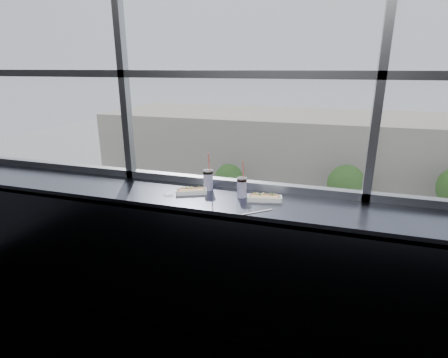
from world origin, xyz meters
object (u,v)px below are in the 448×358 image
(loose_straw, at_px, (257,212))
(car_near_a, at_px, (120,245))
(tree_center, at_px, (346,183))
(hotdog_tray_right, at_px, (264,198))
(pedestrian_c, at_px, (383,215))
(soda_cup_right, at_px, (242,186))
(pedestrian_d, at_px, (408,212))
(wrapper, at_px, (168,194))
(soda_cup_left, at_px, (208,179))
(car_far_b, at_px, (341,226))
(car_near_b, at_px, (181,255))
(car_far_a, at_px, (217,211))
(tree_left, at_px, (229,178))
(hotdog_tray_left, at_px, (191,191))

(loose_straw, bearing_deg, car_near_a, 87.87)
(loose_straw, xyz_separation_m, tree_center, (1.98, 28.48, -8.68))
(hotdog_tray_right, bearing_deg, pedestrian_c, 67.34)
(hotdog_tray_right, bearing_deg, loose_straw, -102.94)
(hotdog_tray_right, distance_m, soda_cup_right, 0.20)
(pedestrian_d, bearing_deg, wrapper, 164.49)
(hotdog_tray_right, distance_m, soda_cup_left, 0.50)
(hotdog_tray_right, xyz_separation_m, car_far_b, (1.75, 24.25, -10.98))
(car_near_a, bearing_deg, tree_center, -49.32)
(loose_straw, relative_size, car_near_b, 0.03)
(tree_center, bearing_deg, car_near_a, -141.35)
(hotdog_tray_right, distance_m, car_far_a, 27.97)
(car_far_b, bearing_deg, soda_cup_right, 174.58)
(car_far_b, xyz_separation_m, pedestrian_d, (5.62, 4.86, -0.07))
(car_far_b, xyz_separation_m, tree_left, (-10.45, 4.00, 1.75))
(soda_cup_left, relative_size, car_far_a, 0.05)
(hotdog_tray_left, distance_m, soda_cup_right, 0.40)
(car_near_a, xyz_separation_m, tree_left, (4.34, 12.00, 1.72))
(pedestrian_d, bearing_deg, tree_left, 93.07)
(soda_cup_left, relative_size, tree_left, 0.07)
(tree_center, bearing_deg, car_far_b, -93.15)
(car_far_b, xyz_separation_m, tree_center, (0.22, 4.00, 2.28))
(car_far_a, height_order, tree_center, tree_center)
(pedestrian_d, height_order, tree_left, tree_left)
(tree_left, bearing_deg, soda_cup_right, -73.22)
(tree_left, bearing_deg, pedestrian_d, 3.07)
(loose_straw, height_order, pedestrian_c, loose_straw)
(car_near_b, height_order, pedestrian_c, car_near_b)
(soda_cup_right, distance_m, pedestrian_d, 32.03)
(loose_straw, bearing_deg, hotdog_tray_left, 119.66)
(car_near_b, bearing_deg, wrapper, -149.88)
(hotdog_tray_left, bearing_deg, loose_straw, -44.64)
(car_near_a, distance_m, car_near_b, 4.65)
(soda_cup_right, bearing_deg, hotdog_tray_left, -172.16)
(soda_cup_left, bearing_deg, wrapper, -139.65)
(car_far_b, bearing_deg, loose_straw, 175.05)
(car_near_a, bearing_deg, loose_straw, -139.63)
(hotdog_tray_left, relative_size, tree_left, 0.06)
(pedestrian_d, bearing_deg, soda_cup_right, 165.44)
(car_near_b, bearing_deg, tree_center, -35.72)
(hotdog_tray_left, xyz_separation_m, tree_center, (2.55, 28.27, -8.70))
(soda_cup_right, relative_size, car_near_b, 0.04)
(hotdog_tray_left, xyz_separation_m, car_far_a, (-7.98, 24.27, -11.01))
(pedestrian_c, bearing_deg, wrapper, -101.98)
(soda_cup_left, xyz_separation_m, car_near_b, (-7.89, 16.14, -11.02))
(soda_cup_left, bearing_deg, pedestrian_c, 78.43)
(soda_cup_left, xyz_separation_m, car_far_b, (2.24, 24.14, -11.04))
(pedestrian_c, bearing_deg, pedestrian_d, 27.86)
(loose_straw, xyz_separation_m, tree_left, (-8.69, 28.48, -9.20))
(hotdog_tray_left, xyz_separation_m, tree_left, (-8.12, 28.27, -9.22))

